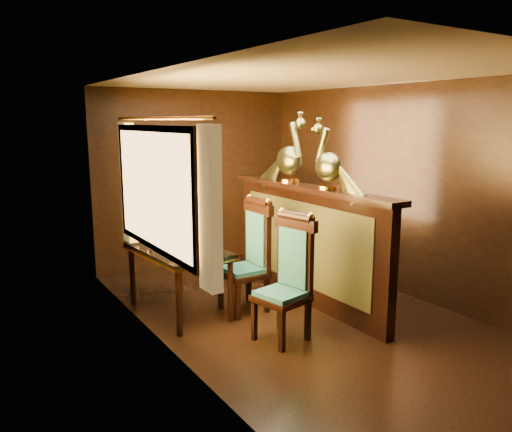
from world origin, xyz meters
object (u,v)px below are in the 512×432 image
(peacock_left, at_px, (329,154))
(chair_right, at_px, (252,251))
(dining_table, at_px, (178,254))
(chair_left, at_px, (290,272))
(peacock_right, at_px, (289,148))

(peacock_left, bearing_deg, chair_right, 142.95)
(dining_table, height_order, chair_left, chair_left)
(chair_right, bearing_deg, chair_left, -96.74)
(peacock_left, height_order, peacock_right, peacock_right)
(peacock_left, bearing_deg, dining_table, 149.09)
(dining_table, distance_m, peacock_right, 1.77)
(chair_right, relative_size, peacock_right, 1.56)
(chair_left, distance_m, peacock_left, 1.35)
(dining_table, height_order, peacock_left, peacock_left)
(chair_left, bearing_deg, chair_right, 72.09)
(chair_right, height_order, peacock_right, peacock_right)
(peacock_left, relative_size, peacock_right, 0.92)
(chair_left, xyz_separation_m, chair_right, (0.09, 0.81, 0.01))
(dining_table, xyz_separation_m, chair_right, (0.74, -0.34, 0.00))
(dining_table, bearing_deg, chair_left, -65.60)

